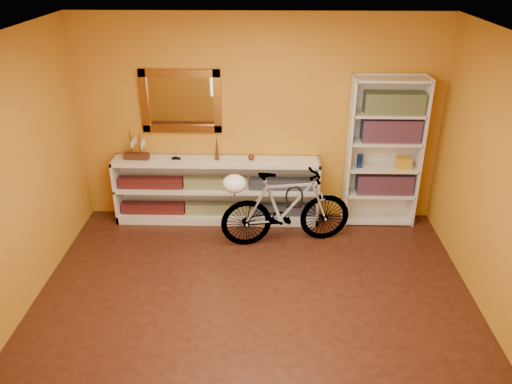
{
  "coord_description": "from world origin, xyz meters",
  "views": [
    {
      "loc": [
        0.13,
        -4.13,
        3.3
      ],
      "look_at": [
        0.0,
        0.7,
        0.95
      ],
      "focal_mm": 36.17,
      "sensor_mm": 36.0,
      "label": 1
    }
  ],
  "objects_px": {
    "console_unit": "(217,190)",
    "bicycle": "(286,208)",
    "helmet": "(234,184)",
    "bookcase": "(384,153)"
  },
  "relations": [
    {
      "from": "bicycle",
      "to": "helmet",
      "type": "bearing_deg",
      "value": 90.0
    },
    {
      "from": "helmet",
      "to": "bookcase",
      "type": "bearing_deg",
      "value": 20.47
    },
    {
      "from": "bicycle",
      "to": "console_unit",
      "type": "bearing_deg",
      "value": 47.99
    },
    {
      "from": "bicycle",
      "to": "helmet",
      "type": "xyz_separation_m",
      "value": [
        -0.6,
        -0.11,
        0.36
      ]
    },
    {
      "from": "bookcase",
      "to": "bicycle",
      "type": "relative_size",
      "value": 1.19
    },
    {
      "from": "bookcase",
      "to": "console_unit",
      "type": "bearing_deg",
      "value": -179.31
    },
    {
      "from": "bookcase",
      "to": "bicycle",
      "type": "height_order",
      "value": "bookcase"
    },
    {
      "from": "console_unit",
      "to": "bicycle",
      "type": "distance_m",
      "value": 1.03
    },
    {
      "from": "console_unit",
      "to": "helmet",
      "type": "xyz_separation_m",
      "value": [
        0.27,
        -0.65,
        0.4
      ]
    },
    {
      "from": "console_unit",
      "to": "bicycle",
      "type": "bearing_deg",
      "value": -31.91
    }
  ]
}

